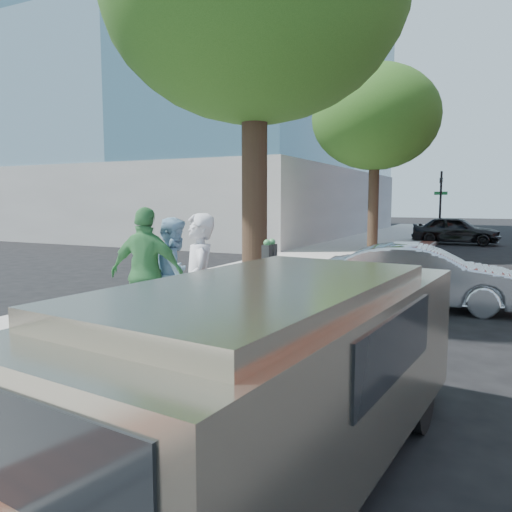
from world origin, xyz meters
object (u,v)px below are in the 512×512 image
Objects in this scene: bg_car at (456,230)px; person_green at (147,273)px; person_gray at (199,289)px; sedan_silver at (421,276)px; person_officer at (175,275)px; parking_meter at (269,266)px; van at (291,363)px.

person_green is at bearing 176.24° from bg_car.
person_gray reaches higher than bg_car.
person_officer is at bearing 137.85° from sedan_silver.
person_green is at bearing -151.70° from person_gray.
person_green is at bearing -145.31° from parking_meter.
van is (1.67, -3.23, -0.32)m from parking_meter.
person_green is 0.50× the size of sedan_silver.
bg_car is at bearing -4.30° from sedan_silver.
sedan_silver is at bearing 122.88° from person_gray.
sedan_silver is 0.95× the size of bg_car.
person_green is 0.47× the size of bg_car.
person_officer reaches higher than parking_meter.
person_green is 0.43× the size of van.
person_gray is at bearing 143.91° from person_green.
bg_car is (2.49, 20.76, -0.34)m from person_officer.
bg_car is (2.65, 21.25, -0.42)m from person_green.
van is (0.53, -23.43, 0.18)m from bg_car.
person_green is (-0.16, -0.49, 0.08)m from person_officer.
person_officer is 5.30m from sedan_silver.
person_officer is at bearing -157.50° from parking_meter.
parking_meter is at bearing 134.85° from person_gray.
sedan_silver is (3.09, 4.29, -0.40)m from person_officer.
bg_car reaches higher than sedan_silver.
bg_car is (1.37, 21.84, -0.39)m from person_gray.
parking_meter is at bearing 123.02° from van.
sedan_silver is (1.74, 3.73, -0.55)m from parking_meter.
person_green is at bearing 151.25° from van.
van is at bearing 13.21° from person_gray.
person_gray is 0.97× the size of person_green.
person_gray is 1.06× the size of person_officer.
person_gray is at bearing 153.45° from sedan_silver.
van is at bearing 173.10° from sedan_silver.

